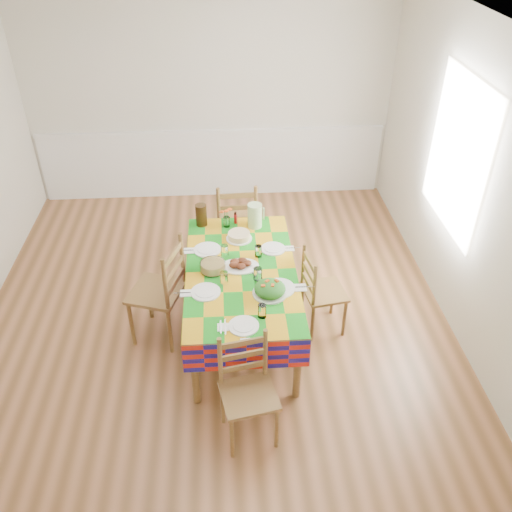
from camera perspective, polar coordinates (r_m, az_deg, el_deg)
The scene contains 23 objects.
room at distance 4.62m, azimuth -4.98°, elevation 6.59°, with size 4.58×5.08×2.78m.
wainscot at distance 7.22m, azimuth -4.57°, elevation 9.92°, with size 4.41×0.06×0.92m.
window_right at distance 5.26m, azimuth 20.42°, elevation 9.98°, with size 1.40×1.40×0.00m, color white.
dining_table at distance 4.81m, azimuth -1.57°, elevation -2.24°, with size 0.97×1.81×0.71m.
setting_near_head at distance 4.21m, azimuth -0.67°, elevation -6.79°, with size 0.39×0.26×0.11m.
setting_left_near at distance 4.54m, azimuth -4.69°, elevation -3.26°, with size 0.46×0.27×0.12m.
setting_left_far at distance 4.98m, azimuth -4.57°, elevation 0.62°, with size 0.46×0.28×0.12m.
setting_right_near at distance 4.57m, azimuth 1.70°, elevation -2.87°, with size 0.51×0.29×0.13m.
setting_right_far at distance 4.98m, azimuth 1.32°, elevation 0.69°, with size 0.43×0.25×0.11m.
meat_platter at distance 4.78m, azimuth -1.71°, elevation -0.92°, with size 0.34×0.24×0.07m.
salad_platter at distance 4.47m, azimuth 1.47°, elevation -3.52°, with size 0.29×0.29×0.12m.
pasta_bowl at distance 4.75m, azimuth -4.57°, elevation -1.10°, with size 0.23×0.23×0.08m.
cake at distance 5.16m, azimuth -1.80°, elevation 2.10°, with size 0.25×0.25×0.07m.
serving_utensils at distance 4.70m, azimuth 0.17°, elevation -2.02°, with size 0.12×0.27×0.01m.
flower_vase at distance 5.33m, azimuth -3.11°, elevation 3.90°, with size 0.13×0.11×0.20m.
hot_sauce at distance 5.39m, azimuth -2.18°, elevation 4.05°, with size 0.03×0.03×0.13m, color #B20E16.
green_pitcher at distance 5.31m, azimuth -0.12°, elevation 4.28°, with size 0.14×0.14×0.24m, color #B1D294.
tea_pitcher at distance 5.36m, azimuth -5.79°, elevation 4.32°, with size 0.11×0.11×0.22m, color black.
name_card at distance 4.08m, azimuth -1.13°, elevation -8.84°, with size 0.08×0.02×0.02m, color white.
chair_near at distance 4.10m, azimuth -0.90°, elevation -14.04°, with size 0.46×0.44×0.89m.
chair_far at distance 5.82m, azimuth -2.04°, elevation 3.46°, with size 0.46×0.44×1.00m.
chair_left at distance 4.90m, azimuth -9.96°, elevation -3.77°, with size 0.56×0.57×1.03m.
chair_right at distance 5.00m, azimuth 6.79°, elevation -3.79°, with size 0.42×0.43×0.86m.
Camera 1 is at (0.12, -4.06, 3.54)m, focal length 38.00 mm.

